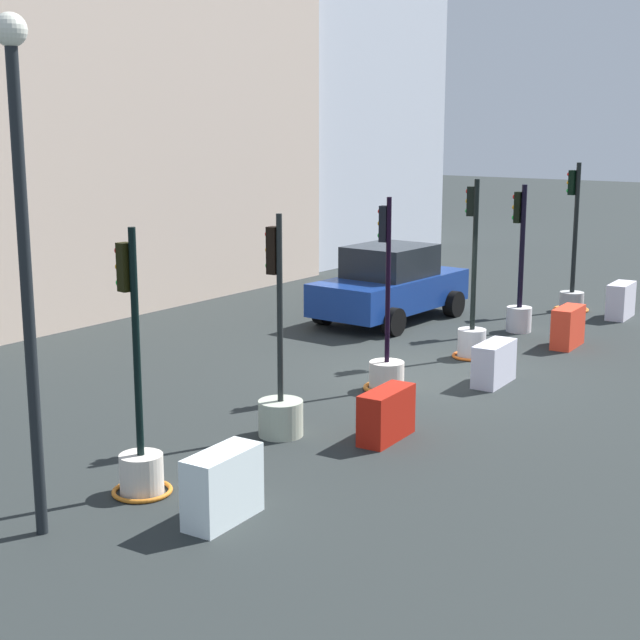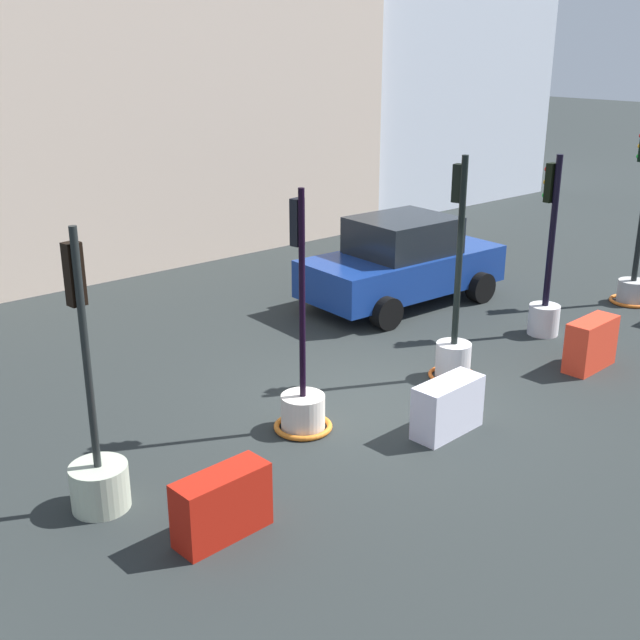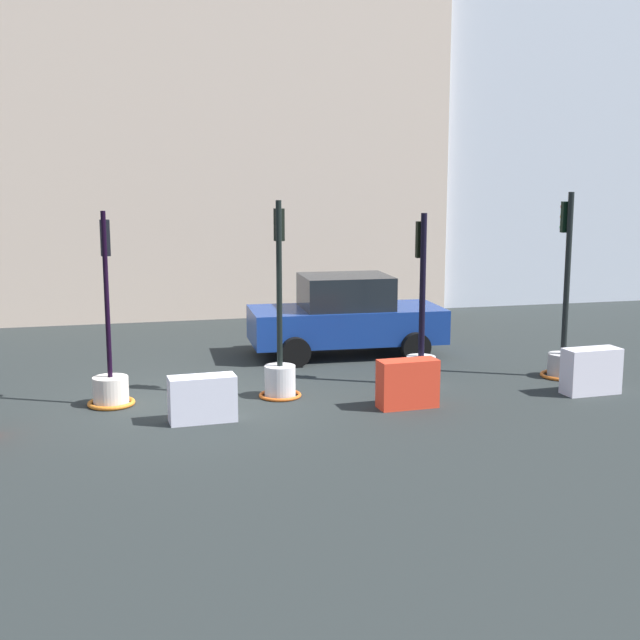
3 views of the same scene
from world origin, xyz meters
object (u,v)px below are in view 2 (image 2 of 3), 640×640
traffic_light_1 (97,461)px  traffic_light_4 (546,294)px  car_blue_estate (402,262)px  traffic_light_3 (454,340)px  traffic_light_5 (634,272)px  traffic_light_2 (303,397)px  construction_barrier_1 (222,505)px  construction_barrier_3 (591,344)px  construction_barrier_2 (448,407)px

traffic_light_1 → traffic_light_4: bearing=0.5°
traffic_light_4 → car_blue_estate: (-0.67, 3.00, 0.11)m
traffic_light_3 → traffic_light_5: (5.82, 0.15, 0.03)m
traffic_light_2 → construction_barrier_1: bearing=-148.4°
traffic_light_1 → traffic_light_3: traffic_light_3 is taller
traffic_light_4 → traffic_light_1: bearing=-179.5°
construction_barrier_1 → construction_barrier_3: 7.33m
traffic_light_1 → construction_barrier_1: 1.62m
construction_barrier_1 → construction_barrier_3: construction_barrier_3 is taller
traffic_light_5 → construction_barrier_2: 7.49m
car_blue_estate → traffic_light_4: bearing=-77.4°
construction_barrier_2 → construction_barrier_1: bearing=-179.5°
traffic_light_5 → traffic_light_1: bearing=180.0°
construction_barrier_1 → car_blue_estate: 8.71m
traffic_light_1 → traffic_light_5: traffic_light_5 is taller
traffic_light_5 → construction_barrier_2: bearing=-169.4°
construction_barrier_3 → car_blue_estate: bearing=88.5°
traffic_light_4 → construction_barrier_2: bearing=-161.4°
construction_barrier_1 → traffic_light_2: bearing=31.6°
traffic_light_4 → traffic_light_2: bearing=-179.2°
traffic_light_1 → traffic_light_4: traffic_light_1 is taller
traffic_light_2 → construction_barrier_2: traffic_light_2 is taller
traffic_light_1 → traffic_light_4: 8.89m
construction_barrier_3 → car_blue_estate: car_blue_estate is taller
traffic_light_3 → construction_barrier_1: (-5.30, -1.26, -0.25)m
construction_barrier_2 → construction_barrier_3: size_ratio=1.05×
construction_barrier_1 → car_blue_estate: size_ratio=0.26×
traffic_light_1 → traffic_light_3: bearing=-1.4°
traffic_light_2 → car_blue_estate: (5.16, 3.08, 0.39)m
traffic_light_4 → construction_barrier_1: (-8.12, -1.50, -0.38)m
construction_barrier_1 → construction_barrier_3: (7.33, 0.03, 0.04)m
construction_barrier_1 → construction_barrier_2: 3.76m
traffic_light_2 → construction_barrier_3: 5.23m
traffic_light_5 → construction_barrier_1: traffic_light_5 is taller
construction_barrier_2 → car_blue_estate: (3.69, 4.46, 0.49)m
traffic_light_3 → traffic_light_5: 5.82m
traffic_light_5 → construction_barrier_1: (-11.12, -1.40, -0.28)m
traffic_light_2 → traffic_light_4: size_ratio=1.03×
traffic_light_3 → construction_barrier_3: size_ratio=3.35×
traffic_light_1 → traffic_light_3: size_ratio=0.94×
traffic_light_3 → construction_barrier_3: bearing=-31.3°
traffic_light_2 → construction_barrier_3: (5.04, -1.38, -0.06)m
traffic_light_5 → traffic_light_2: bearing=180.0°
traffic_light_2 → construction_barrier_3: bearing=-15.4°
traffic_light_5 → car_blue_estate: bearing=139.9°
traffic_light_4 → construction_barrier_2: 4.61m
traffic_light_3 → construction_barrier_3: traffic_light_3 is taller
traffic_light_1 → traffic_light_3: 6.07m
traffic_light_1 → traffic_light_5: 11.89m
traffic_light_4 → car_blue_estate: 3.08m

